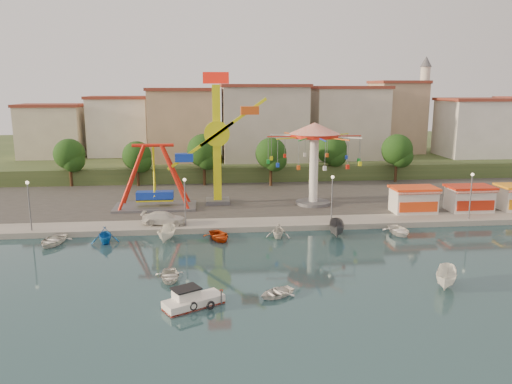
{
  "coord_description": "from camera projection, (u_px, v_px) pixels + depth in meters",
  "views": [
    {
      "loc": [
        -5.65,
        -39.29,
        15.32
      ],
      "look_at": [
        -0.3,
        14.0,
        4.0
      ],
      "focal_mm": 35.0,
      "sensor_mm": 36.0,
      "label": 1
    }
  ],
  "objects": [
    {
      "name": "pirate_ship_ride",
      "position": [
        154.0,
        178.0,
        61.03
      ],
      "size": [
        10.0,
        5.0,
        8.0
      ],
      "color": "#59595E",
      "rests_on": "quay_deck"
    },
    {
      "name": "lamp_post_2",
      "position": [
        332.0,
        200.0,
        54.77
      ],
      "size": [
        0.14,
        0.14,
        5.0
      ],
      "primitive_type": "cylinder",
      "color": "#59595E",
      "rests_on": "quay_deck"
    },
    {
      "name": "lamp_post_0",
      "position": [
        30.0,
        207.0,
        51.64
      ],
      "size": [
        0.14,
        0.14,
        5.0
      ],
      "primitive_type": "cylinder",
      "color": "#59595E",
      "rests_on": "quay_deck"
    },
    {
      "name": "wave_swinger",
      "position": [
        314.0,
        145.0,
        62.18
      ],
      "size": [
        11.6,
        11.6,
        10.4
      ],
      "color": "#59595E",
      "rests_on": "quay_deck"
    },
    {
      "name": "minaret",
      "position": [
        423.0,
        102.0,
        95.47
      ],
      "size": [
        2.8,
        2.8,
        18.0
      ],
      "color": "silver",
      "rests_on": "hill_terrace"
    },
    {
      "name": "tree_2",
      "position": [
        204.0,
        151.0,
        75.02
      ],
      "size": [
        5.02,
        5.02,
        7.85
      ],
      "color": "#382314",
      "rests_on": "quay_deck"
    },
    {
      "name": "building_5",
      "position": [
        412.0,
        124.0,
        92.36
      ],
      "size": [
        12.77,
        10.96,
        11.21
      ],
      "primitive_type": "cube",
      "color": "tan",
      "rests_on": "hill_terrace"
    },
    {
      "name": "building_4",
      "position": [
        339.0,
        129.0,
        93.08
      ],
      "size": [
        10.75,
        9.23,
        9.24
      ],
      "primitive_type": "cube",
      "color": "beige",
      "rests_on": "hill_terrace"
    },
    {
      "name": "quay_deck",
      "position": [
        234.0,
        162.0,
        102.27
      ],
      "size": [
        200.0,
        100.0,
        0.6
      ],
      "primitive_type": "cube",
      "color": "#9E998E",
      "rests_on": "ground"
    },
    {
      "name": "tree_4",
      "position": [
        331.0,
        149.0,
        78.52
      ],
      "size": [
        4.86,
        4.86,
        7.6
      ],
      "color": "#382314",
      "rests_on": "quay_deck"
    },
    {
      "name": "tree_1",
      "position": [
        137.0,
        156.0,
        74.61
      ],
      "size": [
        4.35,
        4.35,
        6.8
      ],
      "color": "#382314",
      "rests_on": "quay_deck"
    },
    {
      "name": "rowboat_b",
      "position": [
        276.0,
        292.0,
        37.16
      ],
      "size": [
        3.54,
        3.25,
        0.6
      ],
      "primitive_type": "imported",
      "rotation": [
        0.0,
        0.0,
        -1.04
      ],
      "color": "white",
      "rests_on": "ground"
    },
    {
      "name": "building_3",
      "position": [
        269.0,
        131.0,
        88.46
      ],
      "size": [
        12.59,
        10.5,
        9.2
      ],
      "primitive_type": "cube",
      "color": "beige",
      "rests_on": "hill_terrace"
    },
    {
      "name": "tree_5",
      "position": [
        397.0,
        150.0,
        77.73
      ],
      "size": [
        4.83,
        4.83,
        7.54
      ],
      "color": "#382314",
      "rests_on": "quay_deck"
    },
    {
      "name": "moored_boat_4",
      "position": [
        278.0,
        231.0,
        51.51
      ],
      "size": [
        3.17,
        3.46,
        1.54
      ],
      "primitive_type": "imported",
      "rotation": [
        0.0,
        0.0,
        -0.25
      ],
      "color": "silver",
      "rests_on": "ground"
    },
    {
      "name": "moored_boat_5",
      "position": [
        337.0,
        228.0,
        52.1
      ],
      "size": [
        2.57,
        4.5,
        1.64
      ],
      "primitive_type": "imported",
      "rotation": [
        0.0,
        0.0,
        -0.24
      ],
      "color": "#4E4F53",
      "rests_on": "ground"
    },
    {
      "name": "booth_mid",
      "position": [
        469.0,
        198.0,
        60.1
      ],
      "size": [
        5.4,
        3.78,
        3.08
      ],
      "color": "white",
      "rests_on": "quay_deck"
    },
    {
      "name": "building_0",
      "position": [
        36.0,
        127.0,
        81.7
      ],
      "size": [
        9.26,
        9.53,
        11.87
      ],
      "primitive_type": "cube",
      "color": "beige",
      "rests_on": "hill_terrace"
    },
    {
      "name": "lamp_post_1",
      "position": [
        185.0,
        204.0,
        53.2
      ],
      "size": [
        0.14,
        0.14,
        5.0
      ],
      "primitive_type": "cylinder",
      "color": "#59595E",
      "rests_on": "quay_deck"
    },
    {
      "name": "moored_boat_1",
      "position": [
        105.0,
        235.0,
        49.78
      ],
      "size": [
        3.33,
        3.67,
        1.67
      ],
      "primitive_type": "imported",
      "rotation": [
        0.0,
        0.0,
        0.21
      ],
      "color": "blue",
      "rests_on": "ground"
    },
    {
      "name": "tree_0",
      "position": [
        69.0,
        154.0,
        74.29
      ],
      "size": [
        4.6,
        4.6,
        7.19
      ],
      "color": "#382314",
      "rests_on": "quay_deck"
    },
    {
      "name": "kamikaze_tower",
      "position": [
        220.0,
        143.0,
        62.65
      ],
      "size": [
        8.39,
        3.1,
        16.5
      ],
      "color": "#59595E",
      "rests_on": "quay_deck"
    },
    {
      "name": "moored_boat_2",
      "position": [
        167.0,
        234.0,
        50.4
      ],
      "size": [
        2.13,
        4.12,
        1.52
      ],
      "primitive_type": "imported",
      "rotation": [
        0.0,
        0.0,
        -0.17
      ],
      "color": "silver",
      "rests_on": "ground"
    },
    {
      "name": "building_6",
      "position": [
        477.0,
        121.0,
        91.87
      ],
      "size": [
        8.23,
        8.98,
        12.36
      ],
      "primitive_type": "cube",
      "color": "silver",
      "rests_on": "hill_terrace"
    },
    {
      "name": "tree_3",
      "position": [
        271.0,
        153.0,
        74.67
      ],
      "size": [
        4.68,
        4.68,
        7.32
      ],
      "color": "#382314",
      "rests_on": "quay_deck"
    },
    {
      "name": "cabin_motorboat",
      "position": [
        192.0,
        301.0,
        35.44
      ],
      "size": [
        4.53,
        3.51,
        1.51
      ],
      "rotation": [
        0.0,
        0.0,
        0.51
      ],
      "color": "white",
      "rests_on": "ground"
    },
    {
      "name": "moored_boat_6",
      "position": [
        399.0,
        230.0,
        52.85
      ],
      "size": [
        2.86,
        3.91,
        0.79
      ],
      "primitive_type": "imported",
      "rotation": [
        0.0,
        0.0,
        0.03
      ],
      "color": "white",
      "rests_on": "ground"
    },
    {
      "name": "skiff",
      "position": [
        446.0,
        278.0,
        38.76
      ],
      "size": [
        3.29,
        4.17,
        1.53
      ],
      "primitive_type": "imported",
      "rotation": [
        0.0,
        0.0,
        -0.53
      ],
      "color": "white",
      "rests_on": "ground"
    },
    {
      "name": "van",
      "position": [
        164.0,
        218.0,
        54.32
      ],
      "size": [
        4.97,
        2.51,
        1.39
      ],
      "primitive_type": "imported",
      "rotation": [
        0.0,
        0.0,
        1.45
      ],
      "color": "silver",
      "rests_on": "quay_deck"
    },
    {
      "name": "lamp_post_3",
      "position": [
        470.0,
        197.0,
        56.33
      ],
      "size": [
        0.14,
        0.14,
        5.0
      ],
      "primitive_type": "cylinder",
      "color": "#59595E",
      "rests_on": "quay_deck"
    },
    {
      "name": "booth_left",
      "position": [
        413.0,
        199.0,
        59.42
      ],
      "size": [
        5.4,
        3.78,
        3.08
      ],
      "color": "white",
      "rests_on": "quay_deck"
    },
    {
      "name": "moored_boat_3",
      "position": [
        219.0,
        236.0,
        50.99
      ],
      "size": [
        3.64,
        4.37,
        0.78
      ],
      "primitive_type": "imported",
      "rotation": [
        0.0,
        0.0,
        0.28
      ],
      "color": "#C53F0F",
      "rests_on": "ground"
    },
    {
      "name": "asphalt_pad",
      "position": [
        247.0,
        192.0,
        71.05
      ],
      "size": [
        90.0,
        28.0,
        0.01
      ],
      "primitive_type": "cube",
      "color": "#4C4944",
      "rests_on": "quay_deck"
    },
    {
      "name": "rowboat_a",
      "position": [
        170.0,
        276.0,
        40.29
      ],
      "size": [
        2.6,
        3.44,
        0.67
      ],
      "primitive_type": "imported",
      "rotation": [
        0.0,
        0.0,
        0.09
      ],
      "color": "silver",
      "rests_on": "ground"
    },
    {
      "name": "building_1",
      "position": [
        117.0,
        133.0,
        88.39
      ],
      "size": [
        12.33,
        9.01,
        8.63
      ],
      "primitive_type": "cube",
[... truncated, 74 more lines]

